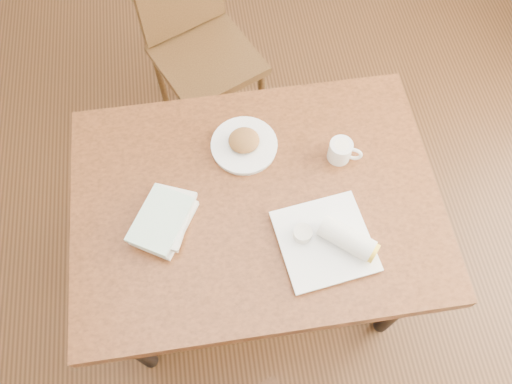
{
  "coord_description": "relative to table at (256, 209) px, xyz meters",
  "views": [
    {
      "loc": [
        -0.1,
        -0.7,
        2.22
      ],
      "look_at": [
        0.0,
        0.0,
        0.8
      ],
      "focal_mm": 35.0,
      "sensor_mm": 36.0,
      "label": 1
    }
  ],
  "objects": [
    {
      "name": "ground",
      "position": [
        0.0,
        0.0,
        -0.67
      ],
      "size": [
        4.0,
        5.0,
        0.01
      ],
      "primitive_type": "cube",
      "color": "#472814",
      "rests_on": "ground"
    },
    {
      "name": "table",
      "position": [
        0.0,
        0.0,
        0.0
      ],
      "size": [
        1.2,
        0.87,
        0.75
      ],
      "color": "brown",
      "rests_on": "ground"
    },
    {
      "name": "chair_far",
      "position": [
        -0.13,
        0.93,
        -0.12
      ],
      "size": [
        0.55,
        0.55,
        0.95
      ],
      "color": "#4D3316",
      "rests_on": "ground"
    },
    {
      "name": "plate_scone",
      "position": [
        -0.01,
        0.2,
        0.1
      ],
      "size": [
        0.23,
        0.23,
        0.07
      ],
      "color": "white",
      "rests_on": "table"
    },
    {
      "name": "coffee_mug",
      "position": [
        0.31,
        0.11,
        0.12
      ],
      "size": [
        0.11,
        0.08,
        0.08
      ],
      "color": "white",
      "rests_on": "table"
    },
    {
      "name": "plate_burrito",
      "position": [
        0.21,
        -0.19,
        0.11
      ],
      "size": [
        0.31,
        0.31,
        0.09
      ],
      "color": "white",
      "rests_on": "table"
    },
    {
      "name": "book_stack",
      "position": [
        -0.3,
        -0.04,
        0.11
      ],
      "size": [
        0.24,
        0.26,
        0.06
      ],
      "color": "white",
      "rests_on": "table"
    }
  ]
}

